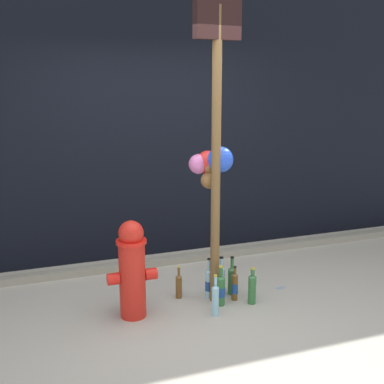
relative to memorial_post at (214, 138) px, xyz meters
The scene contains 15 objects.
ground_plane 1.62m from the memorial_post, 118.21° to the right, with size 14.00×14.00×0.00m, color #ADA899.
building_wall 1.43m from the memorial_post, 99.18° to the left, with size 10.00×0.20×3.19m.
curb_strip 1.80m from the memorial_post, 103.36° to the left, with size 8.00×0.12×0.08m, color gray.
memorial_post is the anchor object (origin of this frame).
fire_hydrant 1.36m from the memorial_post, behind, with size 0.44×0.27×0.88m.
bottle_0 1.42m from the memorial_post, 36.07° to the right, with size 0.06×0.06×0.34m.
bottle_1 1.40m from the memorial_post, 17.69° to the left, with size 0.08×0.08×0.38m.
bottle_2 1.44m from the memorial_post, 40.07° to the right, with size 0.08×0.08×0.36m.
bottle_3 1.39m from the memorial_post, behind, with size 0.07×0.07×0.40m.
bottle_4 1.40m from the memorial_post, ahead, with size 0.07×0.07×0.39m.
bottle_5 1.44m from the memorial_post, 107.32° to the right, with size 0.06×0.06×0.38m.
bottle_6 1.40m from the memorial_post, 86.16° to the right, with size 0.08×0.08×0.39m.
bottle_7 1.45m from the memorial_post, 164.13° to the left, with size 0.06×0.06×0.32m.
litter_0 1.71m from the memorial_post, ahead, with size 0.10×0.04×0.01m, color #8C99B2.
litter_1 1.94m from the memorial_post, 130.59° to the left, with size 0.13×0.11×0.01m, color tan.
Camera 1 is at (-1.41, -3.62, 2.09)m, focal length 45.63 mm.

